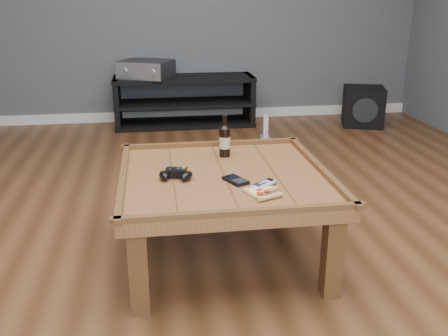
{
  "coord_description": "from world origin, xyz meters",
  "views": [
    {
      "loc": [
        -0.33,
        -2.27,
        1.29
      ],
      "look_at": [
        -0.01,
        -0.11,
        0.52
      ],
      "focal_mm": 40.0,
      "sensor_mm": 36.0,
      "label": 1
    }
  ],
  "objects": [
    {
      "name": "av_receiver",
      "position": [
        -0.37,
        2.74,
        0.58
      ],
      "size": [
        0.59,
        0.55,
        0.16
      ],
      "rotation": [
        0.0,
        0.0,
        -0.43
      ],
      "color": "black",
      "rests_on": "media_console"
    },
    {
      "name": "remote_control",
      "position": [
        0.15,
        -0.21,
        0.46
      ],
      "size": [
        0.19,
        0.17,
        0.03
      ],
      "rotation": [
        0.0,
        0.0,
        -0.91
      ],
      "color": "#9EA5AB",
      "rests_on": "coffee_table"
    },
    {
      "name": "ground",
      "position": [
        0.0,
        0.0,
        0.0
      ],
      "size": [
        6.0,
        6.0,
        0.0
      ],
      "primitive_type": "plane",
      "color": "#3F2512",
      "rests_on": "ground"
    },
    {
      "name": "game_console",
      "position": [
        0.71,
        2.15,
        0.1
      ],
      "size": [
        0.12,
        0.18,
        0.21
      ],
      "rotation": [
        0.0,
        0.0,
        -0.18
      ],
      "color": "slate",
      "rests_on": "ground"
    },
    {
      "name": "beer_bottle",
      "position": [
        0.05,
        0.28,
        0.54
      ],
      "size": [
        0.06,
        0.06,
        0.23
      ],
      "color": "black",
      "rests_on": "coffee_table"
    },
    {
      "name": "game_controller",
      "position": [
        -0.24,
        -0.03,
        0.47
      ],
      "size": [
        0.18,
        0.14,
        0.05
      ],
      "rotation": [
        0.0,
        0.0,
        -0.2
      ],
      "color": "black",
      "rests_on": "coffee_table"
    },
    {
      "name": "pizza_slice",
      "position": [
        0.12,
        -0.28,
        0.46
      ],
      "size": [
        0.21,
        0.26,
        0.02
      ],
      "rotation": [
        0.0,
        0.0,
        0.38
      ],
      "color": "#AF7D4C",
      "rests_on": "coffee_table"
    },
    {
      "name": "coffee_table",
      "position": [
        0.0,
        0.0,
        0.39
      ],
      "size": [
        1.03,
        1.03,
        0.48
      ],
      "color": "#552F18",
      "rests_on": "ground"
    },
    {
      "name": "smartphone",
      "position": [
        0.04,
        -0.11,
        0.46
      ],
      "size": [
        0.12,
        0.15,
        0.02
      ],
      "rotation": [
        0.0,
        0.0,
        0.46
      ],
      "color": "black",
      "rests_on": "coffee_table"
    },
    {
      "name": "subwoofer",
      "position": [
        1.8,
        2.48,
        0.19
      ],
      "size": [
        0.49,
        0.49,
        0.39
      ],
      "rotation": [
        0.0,
        0.0,
        -0.3
      ],
      "color": "black",
      "rests_on": "ground"
    },
    {
      "name": "baseboard",
      "position": [
        0.0,
        2.99,
        0.05
      ],
      "size": [
        5.0,
        0.02,
        0.1
      ],
      "primitive_type": "cube",
      "color": "silver",
      "rests_on": "ground"
    },
    {
      "name": "media_console",
      "position": [
        0.0,
        2.75,
        0.25
      ],
      "size": [
        1.4,
        0.45,
        0.5
      ],
      "color": "black",
      "rests_on": "ground"
    }
  ]
}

